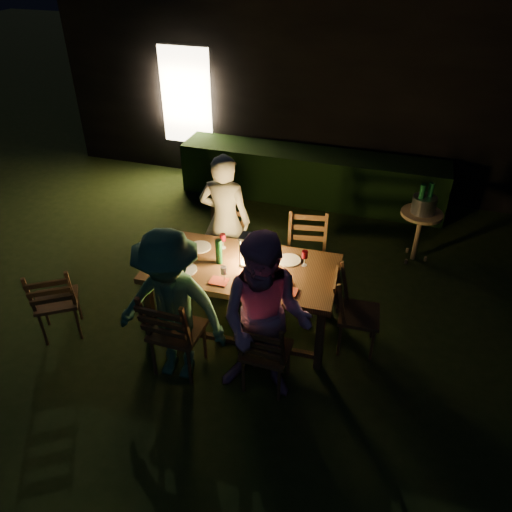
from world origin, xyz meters
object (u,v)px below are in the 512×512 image
(chair_far_right, at_px, (305,272))
(person_opp_right, at_px, (265,321))
(chair_near_right, at_px, (266,363))
(bottle_bucket_b, at_px, (429,200))
(chair_spare, at_px, (60,312))
(person_house_side, at_px, (225,221))
(person_opp_left, at_px, (171,308))
(dining_table, at_px, (242,272))
(chair_near_left, at_px, (178,344))
(side_table, at_px, (421,218))
(chair_end, at_px, (356,325))
(bottle_table, at_px, (219,251))
(lantern, at_px, (248,252))
(chair_far_left, at_px, (225,262))
(ice_bucket, at_px, (424,205))
(bottle_bucket_a, at_px, (420,202))

(chair_far_right, relative_size, person_opp_right, 0.59)
(chair_near_right, distance_m, bottle_bucket_b, 3.12)
(chair_far_right, relative_size, chair_spare, 1.06)
(chair_spare, bearing_deg, person_house_side, 14.01)
(chair_near_right, relative_size, bottle_bucket_b, 3.04)
(person_house_side, xyz_separation_m, person_opp_left, (0.08, -1.64, -0.02))
(dining_table, bearing_deg, chair_near_right, -59.77)
(dining_table, height_order, chair_near_right, chair_near_right)
(chair_near_right, bearing_deg, chair_spare, 179.64)
(chair_near_left, relative_size, person_opp_right, 0.61)
(chair_near_left, height_order, side_table, chair_near_left)
(chair_end, bearing_deg, person_opp_right, -45.70)
(chair_end, xyz_separation_m, bottle_bucket_b, (0.58, 1.96, 0.58))
(chair_near_left, height_order, bottle_table, bottle_table)
(chair_near_left, bearing_deg, lantern, 62.34)
(chair_far_left, height_order, bottle_bucket_b, bottle_bucket_b)
(person_opp_right, distance_m, ice_bucket, 3.05)
(chair_near_right, xyz_separation_m, chair_end, (0.74, 0.81, -0.00))
(person_opp_right, xyz_separation_m, bottle_table, (-0.74, 0.79, 0.09))
(side_table, xyz_separation_m, bottle_bucket_b, (0.05, 0.04, 0.24))
(person_opp_left, xyz_separation_m, ice_bucket, (2.17, 2.81, 0.00))
(chair_end, xyz_separation_m, bottle_bucket_a, (0.48, 1.88, 0.58))
(chair_far_left, distance_m, person_house_side, 0.56)
(chair_far_left, height_order, chair_far_right, chair_far_right)
(person_opp_right, relative_size, lantern, 4.99)
(bottle_bucket_a, bearing_deg, chair_near_left, -127.86)
(bottle_bucket_b, bearing_deg, chair_near_left, -128.33)
(person_opp_left, bearing_deg, chair_spare, 171.99)
(chair_far_left, bearing_deg, chair_far_right, 177.18)
(lantern, bearing_deg, chair_spare, -158.27)
(chair_end, relative_size, person_house_side, 0.57)
(chair_far_right, height_order, bottle_table, bottle_table)
(bottle_bucket_b, bearing_deg, bottle_bucket_a, -141.34)
(dining_table, distance_m, chair_near_left, 0.99)
(chair_far_right, relative_size, bottle_bucket_a, 3.25)
(side_table, bearing_deg, chair_near_left, -128.10)
(chair_end, distance_m, bottle_table, 1.63)
(lantern, height_order, ice_bucket, lantern)
(chair_far_right, distance_m, bottle_bucket_b, 1.87)
(bottle_table, distance_m, bottle_bucket_b, 2.89)
(chair_far_right, bearing_deg, chair_spare, 22.51)
(chair_far_left, bearing_deg, chair_near_right, 117.40)
(chair_near_left, bearing_deg, person_house_side, 93.67)
(chair_near_left, bearing_deg, person_opp_left, -84.55)
(chair_end, height_order, chair_spare, chair_spare)
(bottle_bucket_a, bearing_deg, dining_table, -131.41)
(dining_table, bearing_deg, chair_far_left, 120.36)
(dining_table, relative_size, chair_far_left, 2.11)
(dining_table, xyz_separation_m, bottle_bucket_a, (1.71, 1.93, 0.13))
(person_house_side, relative_size, side_table, 2.36)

